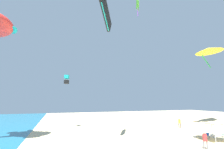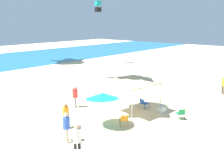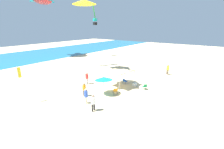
# 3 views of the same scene
# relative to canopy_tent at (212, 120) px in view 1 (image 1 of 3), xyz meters

# --- Properties ---
(ground) EXTENTS (120.00, 120.00, 0.10)m
(ground) POSITION_rel_canopy_tent_xyz_m (-0.81, -0.10, -2.59)
(ground) COLOR beige
(canopy_tent) EXTENTS (3.55, 3.33, 2.88)m
(canopy_tent) POSITION_rel_canopy_tent_xyz_m (0.00, 0.00, 0.00)
(canopy_tent) COLOR #B7B7BC
(canopy_tent) RESTS_ON ground
(folding_chair_near_cooler) EXTENTS (0.72, 0.64, 0.82)m
(folding_chair_near_cooler) POSITION_rel_canopy_tent_xyz_m (1.20, -0.22, -2.06)
(folding_chair_near_cooler) COLOR black
(folding_chair_near_cooler) RESTS_ON ground
(cooler_box) EXTENTS (0.66, 0.48, 0.40)m
(cooler_box) POSITION_rel_canopy_tent_xyz_m (1.41, -1.74, -2.34)
(cooler_box) COLOR white
(cooler_box) RESTS_ON ground
(person_beachcomber) EXTENTS (0.42, 0.42, 1.76)m
(person_beachcomber) POSITION_rel_canopy_tent_xyz_m (-2.08, 4.10, -1.50)
(person_beachcomber) COLOR slate
(person_beachcomber) RESTS_ON ground
(person_far_stroller) EXTENTS (0.42, 0.42, 1.79)m
(person_far_stroller) POSITION_rel_canopy_tent_xyz_m (9.48, -3.64, -1.49)
(person_far_stroller) COLOR brown
(person_far_stroller) RESTS_ON ground
(kite_diamond_lime) EXTENTS (1.91, 0.65, 2.85)m
(kite_diamond_lime) POSITION_rel_canopy_tent_xyz_m (3.55, 8.35, 16.81)
(kite_diamond_lime) COLOR #66D82D
(kite_parafoil_black) EXTENTS (4.81, 3.21, 3.27)m
(kite_parafoil_black) POSITION_rel_canopy_tent_xyz_m (1.97, 13.95, 13.49)
(kite_parafoil_black) COLOR black
(kite_box_teal) EXTENTS (0.98, 0.97, 1.66)m
(kite_box_teal) POSITION_rel_canopy_tent_xyz_m (14.59, 17.54, 6.51)
(kite_box_teal) COLOR teal
(kite_delta_yellow) EXTENTS (3.87, 3.88, 2.23)m
(kite_delta_yellow) POSITION_rel_canopy_tent_xyz_m (-2.91, 3.07, 8.19)
(kite_delta_yellow) COLOR yellow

